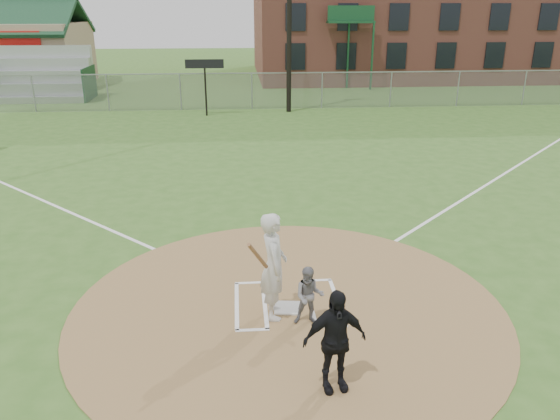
{
  "coord_description": "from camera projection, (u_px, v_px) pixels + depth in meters",
  "views": [
    {
      "loc": [
        -0.9,
        -9.25,
        5.54
      ],
      "look_at": [
        0.0,
        2.0,
        1.3
      ],
      "focal_mm": 35.0,
      "sensor_mm": 36.0,
      "label": 1
    }
  ],
  "objects": [
    {
      "name": "ground",
      "position": [
        288.0,
        308.0,
        10.65
      ],
      "size": [
        140.0,
        140.0,
        0.0
      ],
      "primitive_type": "plane",
      "color": "#376121",
      "rests_on": "ground"
    },
    {
      "name": "dirt_circle",
      "position": [
        288.0,
        308.0,
        10.65
      ],
      "size": [
        8.4,
        8.4,
        0.02
      ],
      "primitive_type": "cylinder",
      "color": "#987648",
      "rests_on": "ground"
    },
    {
      "name": "home_plate",
      "position": [
        287.0,
        308.0,
        10.59
      ],
      "size": [
        0.55,
        0.55,
        0.03
      ],
      "primitive_type": "cube",
      "rotation": [
        0.0,
        0.0,
        -0.12
      ],
      "color": "white",
      "rests_on": "dirt_circle"
    },
    {
      "name": "foul_line_first",
      "position": [
        512.0,
        169.0,
        19.72
      ],
      "size": [
        17.04,
        17.04,
        0.01
      ],
      "primitive_type": "cube",
      "rotation": [
        0.0,
        0.0,
        -0.79
      ],
      "color": "white",
      "rests_on": "ground"
    },
    {
      "name": "catcher",
      "position": [
        309.0,
        296.0,
        9.92
      ],
      "size": [
        0.59,
        0.48,
        1.13
      ],
      "primitive_type": "imported",
      "rotation": [
        0.0,
        0.0,
        -0.1
      ],
      "color": "slate",
      "rests_on": "dirt_circle"
    },
    {
      "name": "umpire",
      "position": [
        334.0,
        341.0,
        8.12
      ],
      "size": [
        1.03,
        0.56,
        1.68
      ],
      "primitive_type": "imported",
      "rotation": [
        0.0,
        0.0,
        0.16
      ],
      "color": "black",
      "rests_on": "dirt_circle"
    },
    {
      "name": "batters_boxes",
      "position": [
        287.0,
        303.0,
        10.78
      ],
      "size": [
        2.08,
        1.88,
        0.01
      ],
      "color": "white",
      "rests_on": "dirt_circle"
    },
    {
      "name": "batter_at_plate",
      "position": [
        273.0,
        266.0,
        10.02
      ],
      "size": [
        0.76,
        1.05,
        2.07
      ],
      "color": "silver",
      "rests_on": "dirt_circle"
    },
    {
      "name": "outfield_fence",
      "position": [
        252.0,
        91.0,
        30.82
      ],
      "size": [
        56.08,
        0.08,
        2.03
      ],
      "color": "slate",
      "rests_on": "ground"
    },
    {
      "name": "bleachers",
      "position": [
        39.0,
        74.0,
        33.57
      ],
      "size": [
        6.08,
        3.2,
        3.2
      ],
      "color": "#B7BABF",
      "rests_on": "ground"
    },
    {
      "name": "scoreboard_sign",
      "position": [
        205.0,
        70.0,
        28.48
      ],
      "size": [
        2.0,
        0.1,
        2.93
      ],
      "color": "black",
      "rests_on": "ground"
    }
  ]
}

